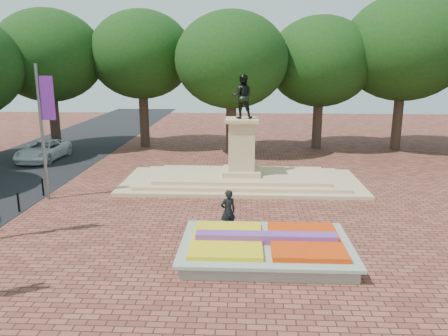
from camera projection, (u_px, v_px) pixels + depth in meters
The scene contains 6 objects.
ground at pixel (239, 235), 18.30m from camera, with size 90.00×90.00×0.00m, color brown.
flower_bed at pixel (266, 247), 16.22m from camera, with size 6.30×4.30×0.91m.
monument at pixel (242, 169), 25.85m from camera, with size 14.00×6.00×6.40m.
tree_row_back at pixel (273, 67), 34.08m from camera, with size 44.80×8.80×10.43m.
van at pixel (43, 150), 32.13m from camera, with size 2.40×5.21×1.45m, color white.
pedestrian at pixel (228, 211), 18.43m from camera, with size 0.68×0.45×1.87m, color black.
Camera 1 is at (0.19, -17.12, 7.06)m, focal length 35.00 mm.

